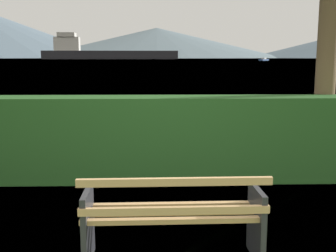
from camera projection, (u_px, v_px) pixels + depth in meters
The scene contains 7 objects.
water_surface at pixel (157, 59), 309.20m from camera, with size 620.00×620.00×0.00m, color #6B8EA3.
park_bench at pixel (173, 218), 3.75m from camera, with size 1.63×0.60×0.87m.
hedge_row at pixel (166, 138), 6.29m from camera, with size 6.62×0.63×1.27m, color #285B23.
cargo_ship_large at pixel (100, 52), 300.30m from camera, with size 96.76×23.10×18.47m.
fishing_boat_near at pixel (264, 60), 188.56m from camera, with size 5.67×6.60×1.35m.
sailboat_mid at pixel (328, 60), 200.73m from camera, with size 2.92×4.40×1.16m.
distant_hills at pixel (75, 35), 575.92m from camera, with size 937.48×436.94×76.88m.
Camera 1 is at (-0.14, -3.62, 1.85)m, focal length 44.69 mm.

